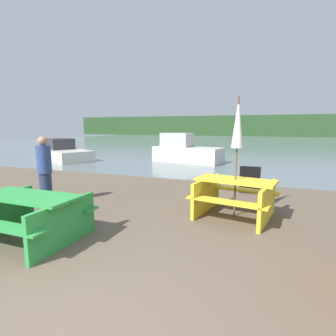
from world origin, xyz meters
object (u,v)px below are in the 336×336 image
(picnic_table_yellow, at_px, (235,194))
(boat, at_px, (185,151))
(person, at_px, (45,171))
(umbrella_white, at_px, (238,124))
(picnic_table_green, at_px, (29,212))
(boat_second, at_px, (63,152))
(signboard, at_px, (250,180))

(picnic_table_yellow, distance_m, boat, 8.42)
(picnic_table_yellow, height_order, person, person)
(umbrella_white, relative_size, person, 1.50)
(person, bearing_deg, boat, 84.01)
(picnic_table_yellow, distance_m, person, 4.35)
(boat, distance_m, person, 8.46)
(picnic_table_green, height_order, umbrella_white, umbrella_white)
(picnic_table_yellow, xyz_separation_m, boat, (-3.39, 7.70, 0.10))
(boat_second, distance_m, signboard, 10.98)
(signboard, bearing_deg, picnic_table_green, -125.89)
(umbrella_white, bearing_deg, person, -170.60)
(umbrella_white, relative_size, boat, 0.64)
(signboard, bearing_deg, boat_second, 158.14)
(picnic_table_green, bearing_deg, signboard, 54.11)
(picnic_table_green, distance_m, picnic_table_yellow, 3.79)
(picnic_table_green, xyz_separation_m, signboard, (3.18, 4.39, -0.08))
(picnic_table_green, xyz_separation_m, umbrella_white, (3.00, 2.31, 1.42))
(picnic_table_yellow, xyz_separation_m, person, (-4.27, -0.71, 0.35))
(boat, distance_m, boat_second, 6.81)
(umbrella_white, distance_m, signboard, 2.57)
(picnic_table_green, height_order, signboard, signboard)
(picnic_table_yellow, height_order, umbrella_white, umbrella_white)
(umbrella_white, height_order, boat_second, umbrella_white)
(signboard, bearing_deg, boat, 122.35)
(signboard, bearing_deg, umbrella_white, -94.70)
(boat, height_order, signboard, boat)
(person, bearing_deg, picnic_table_green, -51.61)
(signboard, bearing_deg, picnic_table_yellow, -94.70)
(umbrella_white, xyz_separation_m, boat_second, (-10.02, 6.17, -1.45))
(boat, height_order, boat_second, boat)
(picnic_table_yellow, bearing_deg, umbrella_white, 90.00)
(picnic_table_green, distance_m, signboard, 5.42)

